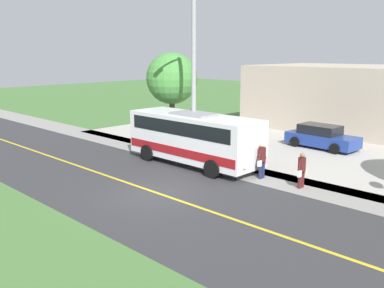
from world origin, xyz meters
TOP-DOWN VIEW (x-y plane):
  - ground_plane at (0.00, 0.00)m, footprint 120.00×120.00m
  - road_surface at (0.00, 0.00)m, footprint 8.00×100.00m
  - sidewalk at (-5.20, 0.00)m, footprint 2.40×100.00m
  - parking_lot_surface at (-12.40, 3.00)m, footprint 14.00×36.00m
  - road_centre_line at (0.00, 0.00)m, footprint 0.16×100.00m
  - shuttle_bus_front at (-4.52, -2.16)m, footprint 2.69×7.82m
  - pedestrian_with_bags at (-4.92, 4.02)m, footprint 0.72×0.34m
  - pedestrian_waiting at (-4.90, 1.94)m, footprint 0.72×0.34m
  - street_light_pole at (-4.89, -2.64)m, footprint 1.97×0.24m
  - parked_car_near at (-12.95, 0.83)m, footprint 2.19×4.49m
  - tree_curbside at (-7.40, -6.89)m, footprint 3.29×3.29m

SIDE VIEW (x-z plane):
  - ground_plane at x=0.00m, z-range 0.00..0.00m
  - sidewalk at x=-5.20m, z-range 0.00..0.01m
  - parking_lot_surface at x=-12.40m, z-range 0.00..0.01m
  - road_surface at x=0.00m, z-range 0.00..0.01m
  - road_centre_line at x=0.00m, z-range 0.01..0.01m
  - parked_car_near at x=-12.95m, z-range -0.04..1.41m
  - pedestrian_with_bags at x=-4.92m, z-range 0.05..1.64m
  - pedestrian_waiting at x=-4.90m, z-range 0.07..1.80m
  - shuttle_bus_front at x=-4.52m, z-range 0.14..2.93m
  - tree_curbside at x=-7.40m, z-range 1.27..7.17m
  - street_light_pole at x=-4.89m, z-range 0.42..9.35m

